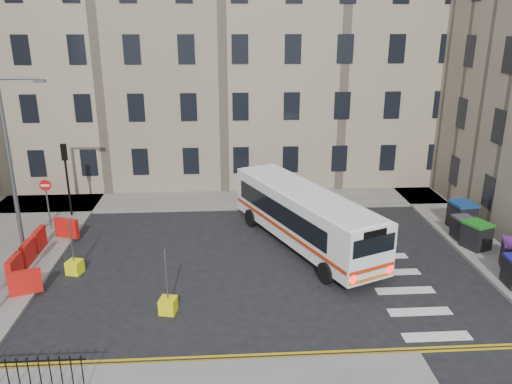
{
  "coord_description": "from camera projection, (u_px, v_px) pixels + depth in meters",
  "views": [
    {
      "loc": [
        -3.27,
        -20.48,
        10.32
      ],
      "look_at": [
        -1.86,
        1.38,
        3.0
      ],
      "focal_mm": 35.0,
      "sensor_mm": 36.0,
      "label": 1
    }
  ],
  "objects": [
    {
      "name": "ground",
      "position": [
        298.0,
        263.0,
        22.85
      ],
      "size": [
        120.0,
        120.0,
        0.0
      ],
      "primitive_type": "plane",
      "color": "black",
      "rests_on": "ground"
    },
    {
      "name": "pavement_north",
      "position": [
        181.0,
        201.0,
        30.6
      ],
      "size": [
        36.0,
        3.2,
        0.15
      ],
      "primitive_type": "cube",
      "color": "slate",
      "rests_on": "ground"
    },
    {
      "name": "pavement_east",
      "position": [
        452.0,
        224.0,
        27.16
      ],
      "size": [
        2.4,
        26.0,
        0.15
      ],
      "primitive_type": "cube",
      "color": "slate",
      "rests_on": "ground"
    },
    {
      "name": "terrace_north",
      "position": [
        169.0,
        52.0,
        34.37
      ],
      "size": [
        38.3,
        10.8,
        17.2
      ],
      "color": "gray",
      "rests_on": "ground"
    },
    {
      "name": "traffic_light_nw",
      "position": [
        66.0,
        169.0,
        27.37
      ],
      "size": [
        0.28,
        0.22,
        4.1
      ],
      "color": "black",
      "rests_on": "pavement_west"
    },
    {
      "name": "streetlamp",
      "position": [
        10.0,
        165.0,
        22.58
      ],
      "size": [
        0.5,
        0.22,
        8.14
      ],
      "color": "#595B5E",
      "rests_on": "pavement_west"
    },
    {
      "name": "no_entry_north",
      "position": [
        46.0,
        194.0,
        25.69
      ],
      "size": [
        0.6,
        0.08,
        3.0
      ],
      "color": "#595B5E",
      "rests_on": "pavement_west"
    },
    {
      "name": "roadworks_barriers",
      "position": [
        36.0,
        252.0,
        22.4
      ],
      "size": [
        1.66,
        6.26,
        1.0
      ],
      "color": "red",
      "rests_on": "pavement_west"
    },
    {
      "name": "bus",
      "position": [
        304.0,
        215.0,
        24.13
      ],
      "size": [
        6.2,
        10.37,
        2.8
      ],
      "rotation": [
        0.0,
        0.0,
        0.41
      ],
      "color": "white",
      "rests_on": "ground"
    },
    {
      "name": "wheelie_bin_c",
      "position": [
        476.0,
        235.0,
        23.86
      ],
      "size": [
        1.38,
        1.47,
        1.3
      ],
      "rotation": [
        0.0,
        0.0,
        0.38
      ],
      "color": "black",
      "rests_on": "pavement_east"
    },
    {
      "name": "wheelie_bin_d",
      "position": [
        463.0,
        228.0,
        24.93
      ],
      "size": [
        1.0,
        1.12,
        1.14
      ],
      "rotation": [
        0.0,
        0.0,
        0.11
      ],
      "color": "black",
      "rests_on": "pavement_east"
    },
    {
      "name": "wheelie_bin_e",
      "position": [
        462.0,
        215.0,
        26.19
      ],
      "size": [
        1.3,
        1.44,
        1.42
      ],
      "rotation": [
        0.0,
        0.0,
        0.15
      ],
      "color": "black",
      "rests_on": "pavement_east"
    },
    {
      "name": "bollard_yellow",
      "position": [
        75.0,
        267.0,
        21.79
      ],
      "size": [
        0.74,
        0.74,
        0.6
      ],
      "primitive_type": "cube",
      "rotation": [
        0.0,
        0.0,
        -0.28
      ],
      "color": "#F4FD0E",
      "rests_on": "ground"
    },
    {
      "name": "bollard_chevron",
      "position": [
        168.0,
        305.0,
        18.8
      ],
      "size": [
        0.71,
        0.71,
        0.6
      ],
      "primitive_type": "cube",
      "rotation": [
        0.0,
        0.0,
        -0.21
      ],
      "color": "yellow",
      "rests_on": "ground"
    }
  ]
}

